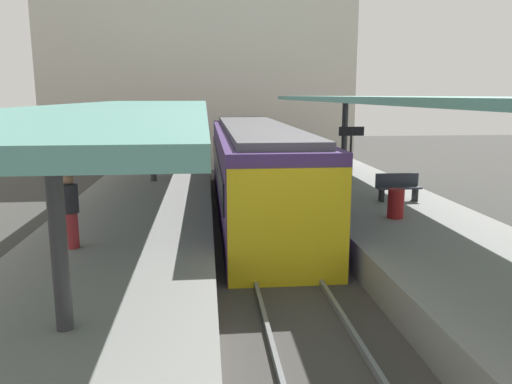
# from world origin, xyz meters

# --- Properties ---
(ground_plane) EXTENTS (80.00, 80.00, 0.00)m
(ground_plane) POSITION_xyz_m (0.00, 0.00, 0.00)
(ground_plane) COLOR #383835
(platform_left) EXTENTS (4.40, 28.00, 1.00)m
(platform_left) POSITION_xyz_m (-3.80, 0.00, 0.50)
(platform_left) COLOR gray
(platform_left) RESTS_ON ground_plane
(platform_right) EXTENTS (4.40, 28.00, 1.00)m
(platform_right) POSITION_xyz_m (3.80, 0.00, 0.50)
(platform_right) COLOR gray
(platform_right) RESTS_ON ground_plane
(track_ballast) EXTENTS (3.20, 28.00, 0.20)m
(track_ballast) POSITION_xyz_m (0.00, 0.00, 0.10)
(track_ballast) COLOR #423F3D
(track_ballast) RESTS_ON ground_plane
(rail_near_side) EXTENTS (0.08, 28.00, 0.14)m
(rail_near_side) POSITION_xyz_m (-0.72, 0.00, 0.27)
(rail_near_side) COLOR slate
(rail_near_side) RESTS_ON track_ballast
(rail_far_side) EXTENTS (0.08, 28.00, 0.14)m
(rail_far_side) POSITION_xyz_m (0.72, 0.00, 0.27)
(rail_far_side) COLOR slate
(rail_far_side) RESTS_ON track_ballast
(commuter_train) EXTENTS (2.78, 14.16, 3.10)m
(commuter_train) POSITION_xyz_m (0.00, 5.40, 1.73)
(commuter_train) COLOR #472D6B
(commuter_train) RESTS_ON track_ballast
(canopy_left) EXTENTS (4.18, 21.00, 3.04)m
(canopy_left) POSITION_xyz_m (-3.80, 1.40, 3.93)
(canopy_left) COLOR #333335
(canopy_left) RESTS_ON platform_left
(canopy_right) EXTENTS (4.18, 21.00, 3.27)m
(canopy_right) POSITION_xyz_m (3.80, 1.40, 4.14)
(canopy_right) COLOR #333335
(canopy_right) RESTS_ON platform_right
(platform_bench) EXTENTS (1.40, 0.41, 0.86)m
(platform_bench) POSITION_xyz_m (4.30, 3.18, 1.46)
(platform_bench) COLOR black
(platform_bench) RESTS_ON platform_right
(platform_sign) EXTENTS (0.90, 0.08, 2.21)m
(platform_sign) POSITION_xyz_m (3.38, 5.38, 2.62)
(platform_sign) COLOR #262628
(platform_sign) RESTS_ON platform_right
(litter_bin) EXTENTS (0.44, 0.44, 0.80)m
(litter_bin) POSITION_xyz_m (3.38, 0.98, 1.40)
(litter_bin) COLOR maroon
(litter_bin) RESTS_ON platform_right
(passenger_near_bench) EXTENTS (0.36, 0.36, 1.64)m
(passenger_near_bench) POSITION_xyz_m (-4.69, -0.93, 1.85)
(passenger_near_bench) COLOR maroon
(passenger_near_bench) RESTS_ON platform_left
(station_building_backdrop) EXTENTS (18.00, 6.00, 11.00)m
(station_building_backdrop) POSITION_xyz_m (-1.98, 20.00, 5.50)
(station_building_backdrop) COLOR beige
(station_building_backdrop) RESTS_ON ground_plane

